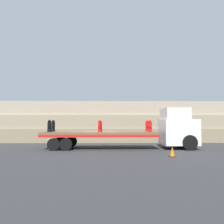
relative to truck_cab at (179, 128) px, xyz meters
The scene contains 13 objects.
ground_plane 6.33m from the truck_cab, behind, with size 120.00×120.00×0.00m, color #2D2D30.
rock_cliff 8.78m from the truck_cab, 134.44° to the left, with size 60.00×3.30×4.18m.
truck_cab is the anchor object (origin of this frame).
flatbed_trailer 6.70m from the truck_cab, behind, with size 8.73×2.67×1.30m.
fire_hydrant_black_near_0 9.92m from the truck_cab, behind, with size 0.35×0.51×0.90m.
fire_hydrant_black_far_0 9.92m from the truck_cab, behind, with size 0.35×0.51×0.90m.
fire_hydrant_red_near_1 6.16m from the truck_cab, behind, with size 0.35×0.51×0.90m.
fire_hydrant_red_far_1 6.16m from the truck_cab, behind, with size 0.35×0.51×0.90m.
fire_hydrant_red_near_2 2.44m from the truck_cab, 166.54° to the right, with size 0.35×0.51×0.90m.
fire_hydrant_red_far_2 2.44m from the truck_cab, 166.54° to the left, with size 0.35×0.51×0.90m.
cargo_strap_rear 9.92m from the truck_cab, behind, with size 0.05×2.78×0.01m.
cargo_strap_middle 6.17m from the truck_cab, behind, with size 0.05×2.78×0.01m.
traffic_cone 4.58m from the truck_cab, 113.09° to the right, with size 0.39×0.39×0.57m.
Camera 1 is at (0.63, -16.94, 1.98)m, focal length 35.00 mm.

